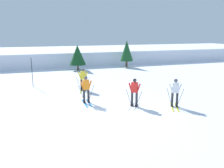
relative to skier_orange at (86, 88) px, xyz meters
name	(u,v)px	position (x,y,z in m)	size (l,w,h in m)	color
ground_plane	(108,114)	(0.71, -2.42, -0.96)	(120.00, 120.00, 0.00)	silver
far_snow_ridge	(63,58)	(0.71, 17.94, -0.06)	(80.00, 6.47, 1.79)	silver
skier_orange	(86,88)	(0.00, 0.00, 0.00)	(1.00, 1.60, 1.71)	#237AC6
skier_red	(135,91)	(2.61, -1.58, 0.00)	(1.29, 1.48, 1.71)	silver
skier_white	(175,92)	(4.84, -2.43, -0.04)	(1.04, 1.60, 1.71)	gold
skier_yellow	(83,79)	(0.45, 3.15, -0.04)	(0.97, 1.64, 1.71)	gold
trail_marker_pole	(32,73)	(-3.21, 5.52, 0.23)	(0.04, 0.04, 2.37)	black
conifer_far_right	(78,55)	(1.71, 12.49, 0.82)	(1.86, 1.86, 2.90)	#513823
conifer_far_centre	(127,51)	(7.86, 12.79, 1.12)	(1.58, 1.58, 3.33)	#513823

